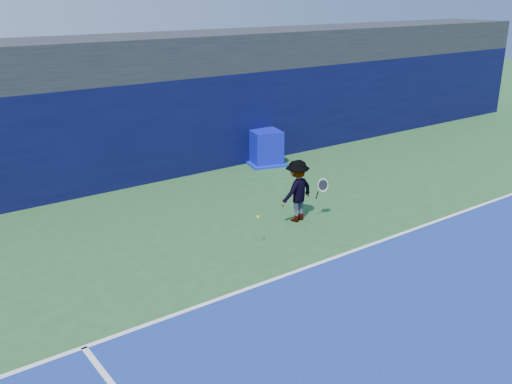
% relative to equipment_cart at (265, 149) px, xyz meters
% --- Properties ---
extents(ground, '(80.00, 80.00, 0.00)m').
position_rel_equipment_cart_xyz_m(ground, '(-3.71, -9.61, -0.52)').
color(ground, '#295B2A').
rests_on(ground, ground).
extents(baseline, '(24.00, 0.10, 0.01)m').
position_rel_equipment_cart_xyz_m(baseline, '(-3.71, -6.61, -0.51)').
color(baseline, white).
rests_on(baseline, ground).
extents(stadium_band, '(36.00, 3.00, 1.20)m').
position_rel_equipment_cart_xyz_m(stadium_band, '(-3.71, 1.89, 3.08)').
color(stadium_band, '#222227').
rests_on(stadium_band, back_wall_assembly).
extents(back_wall_assembly, '(36.00, 1.03, 3.00)m').
position_rel_equipment_cart_xyz_m(back_wall_assembly, '(-3.72, 0.89, 0.98)').
color(back_wall_assembly, black).
rests_on(back_wall_assembly, ground).
extents(equipment_cart, '(1.46, 1.46, 1.14)m').
position_rel_equipment_cart_xyz_m(equipment_cart, '(0.00, 0.00, 0.00)').
color(equipment_cart, '#0C11B0').
rests_on(equipment_cart, ground).
extents(tennis_player, '(1.29, 0.76, 1.57)m').
position_rel_equipment_cart_xyz_m(tennis_player, '(-2.39, -4.45, 0.27)').
color(tennis_player, white).
rests_on(tennis_player, ground).
extents(tennis_ball, '(0.07, 0.07, 0.07)m').
position_rel_equipment_cart_xyz_m(tennis_ball, '(-4.13, -5.18, 0.22)').
color(tennis_ball, '#C3DE18').
rests_on(tennis_ball, ground).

